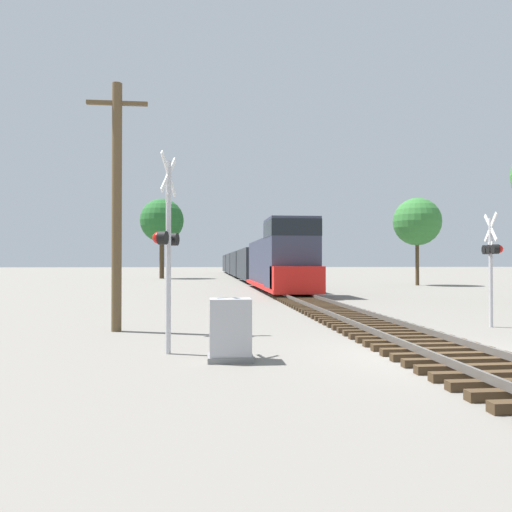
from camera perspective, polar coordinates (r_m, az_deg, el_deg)
The scene contains 9 objects.
ground_plane at distance 11.75m, azimuth 20.69°, elevation -10.79°, with size 400.00×400.00×0.00m, color slate.
rail_track_bed at distance 11.72m, azimuth 20.69°, elevation -10.14°, with size 2.60×160.00×0.31m.
freight_train at distance 63.51m, azimuth -1.28°, elevation -0.89°, with size 2.91×76.68×4.68m.
crossing_signal_near at distance 11.44m, azimuth -10.10°, elevation 1.51°, with size 0.56×1.01×4.52m.
crossing_signal_far at distance 17.55m, azimuth 25.34°, elevation 0.07°, with size 0.44×1.01×3.64m.
relay_cabinet at distance 10.56m, azimuth -2.96°, elevation -8.47°, with size 0.95×0.70×1.30m.
utility_pole at distance 15.58m, azimuth -15.62°, elevation 5.87°, with size 1.80×0.29×7.44m.
tree_mid_background at distance 46.99m, azimuth 17.93°, elevation 3.73°, with size 4.26×4.26×7.83m.
tree_deep_background at distance 64.45m, azimuth -10.71°, elevation 3.98°, with size 5.51×5.51×10.13m.
Camera 1 is at (-5.18, -10.34, 2.06)m, focal length 35.00 mm.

